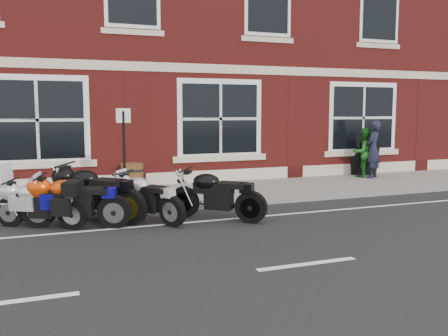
{
  "coord_description": "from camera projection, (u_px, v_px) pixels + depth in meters",
  "views": [
    {
      "loc": [
        -3.68,
        -9.12,
        2.23
      ],
      "look_at": [
        0.49,
        1.6,
        0.89
      ],
      "focal_mm": 40.0,
      "sensor_mm": 36.0,
      "label": 1
    }
  ],
  "objects": [
    {
      "name": "moto_sport_red",
      "position": [
        74.0,
        200.0,
        9.41
      ],
      "size": [
        1.97,
        0.94,
        0.94
      ],
      "rotation": [
        0.0,
        0.0,
        1.17
      ],
      "color": "black",
      "rests_on": "ground"
    },
    {
      "name": "moto_naked_black",
      "position": [
        215.0,
        193.0,
        10.12
      ],
      "size": [
        1.63,
        1.55,
        0.95
      ],
      "rotation": [
        0.0,
        0.0,
        0.81
      ],
      "color": "black",
      "rests_on": "ground"
    },
    {
      "name": "pub_building",
      "position": [
        128.0,
        11.0,
        19.05
      ],
      "size": [
        24.0,
        12.0,
        12.0
      ],
      "primitive_type": "cube",
      "color": "maroon",
      "rests_on": "ground"
    },
    {
      "name": "barrel_planter",
      "position": [
        132.0,
        176.0,
        13.31
      ],
      "size": [
        0.62,
        0.62,
        0.69
      ],
      "color": "#472A12",
      "rests_on": "sidewalk"
    },
    {
      "name": "moto_sport_silver",
      "position": [
        146.0,
        196.0,
        9.96
      ],
      "size": [
        1.14,
        1.77,
        0.9
      ],
      "rotation": [
        0.0,
        0.0,
        0.55
      ],
      "color": "black",
      "rests_on": "ground"
    },
    {
      "name": "parking_sign",
      "position": [
        124.0,
        151.0,
        10.64
      ],
      "size": [
        0.3,
        0.06,
        2.14
      ],
      "rotation": [
        0.0,
        0.0,
        -0.11
      ],
      "color": "black",
      "rests_on": "sidewalk"
    },
    {
      "name": "ground",
      "position": [
        230.0,
        221.0,
        10.02
      ],
      "size": [
        80.0,
        80.0,
        0.0
      ],
      "primitive_type": "plane",
      "color": "black",
      "rests_on": "ground"
    },
    {
      "name": "moto_sport_black",
      "position": [
        95.0,
        191.0,
        10.0
      ],
      "size": [
        1.76,
        1.75,
        1.05
      ],
      "rotation": [
        0.0,
        0.0,
        0.79
      ],
      "color": "black",
      "rests_on": "ground"
    },
    {
      "name": "kerb",
      "position": [
        207.0,
        206.0,
        11.33
      ],
      "size": [
        30.0,
        0.16,
        0.12
      ],
      "primitive_type": "cube",
      "color": "slate",
      "rests_on": "ground"
    },
    {
      "name": "pedestrian_right",
      "position": [
        363.0,
        153.0,
        15.65
      ],
      "size": [
        0.76,
        0.6,
        1.55
      ],
      "primitive_type": "imported",
      "rotation": [
        0.0,
        0.0,
        3.13
      ],
      "color": "#1B601B",
      "rests_on": "sidewalk"
    },
    {
      "name": "a_board_sign",
      "position": [
        364.0,
        158.0,
        16.12
      ],
      "size": [
        0.76,
        0.6,
        1.12
      ],
      "primitive_type": null,
      "rotation": [
        0.0,
        0.0,
        -0.25
      ],
      "color": "black",
      "rests_on": "sidewalk"
    },
    {
      "name": "moto_touring_silver",
      "position": [
        38.0,
        202.0,
        9.44
      ],
      "size": [
        1.65,
        1.07,
        1.23
      ],
      "rotation": [
        0.0,
        0.0,
        1.02
      ],
      "color": "black",
      "rests_on": "ground"
    },
    {
      "name": "pedestrian_left",
      "position": [
        373.0,
        149.0,
        15.43
      ],
      "size": [
        0.78,
        0.73,
        1.78
      ],
      "primitive_type": "imported",
      "rotation": [
        0.0,
        0.0,
        3.77
      ],
      "color": "black",
      "rests_on": "sidewalk"
    },
    {
      "name": "sidewalk",
      "position": [
        187.0,
        195.0,
        12.79
      ],
      "size": [
        30.0,
        3.0,
        0.12
      ],
      "primitive_type": "cube",
      "color": "slate",
      "rests_on": "ground"
    }
  ]
}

